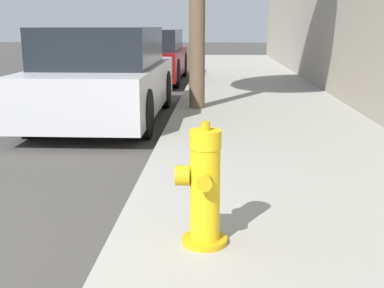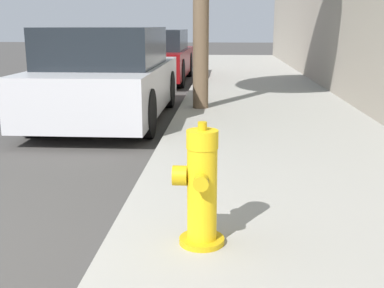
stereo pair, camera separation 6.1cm
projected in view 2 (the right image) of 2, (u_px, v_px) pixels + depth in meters
The scene contains 4 objects.
sidewalk_slab at pixel (344, 273), 2.79m from camera, with size 2.93×40.00×0.12m.
fire_hydrant at pixel (201, 189), 2.95m from camera, with size 0.32×0.33×0.78m.
parked_car_near at pixel (109, 76), 7.45m from camera, with size 1.74×4.01×1.43m.
parked_car_mid at pixel (154, 56), 12.65m from camera, with size 1.79×4.30×1.35m.
Camera 2 is at (2.48, -2.58, 1.46)m, focal length 45.00 mm.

